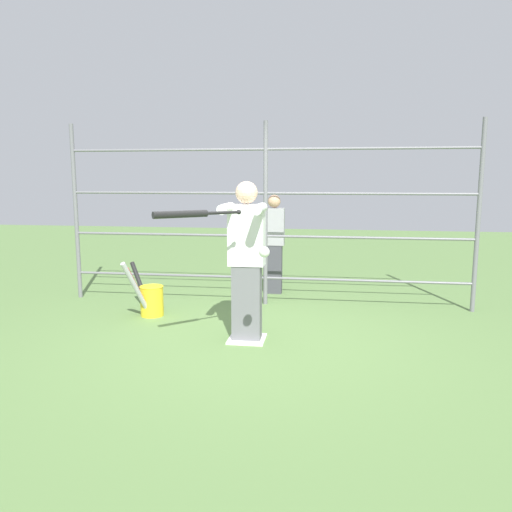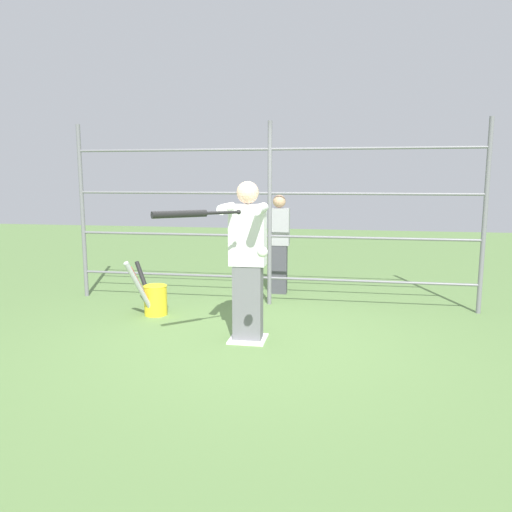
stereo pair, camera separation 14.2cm
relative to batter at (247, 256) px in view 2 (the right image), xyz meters
name	(u,v)px [view 2 (the right image)]	position (x,y,z in m)	size (l,w,h in m)	color
ground_plane	(248,340)	(0.00, -0.02, -0.94)	(24.00, 24.00, 0.00)	#608447
home_plate	(248,339)	(0.00, -0.02, -0.93)	(0.40, 0.40, 0.02)	white
fence_backstop	(270,215)	(0.00, -1.62, 0.33)	(5.64, 0.06, 2.53)	slate
batter	(247,256)	(0.00, 0.00, 0.00)	(0.45, 0.58, 1.73)	slate
baseball_bat_swinging	(187,214)	(0.40, 0.81, 0.51)	(0.70, 0.63, 0.07)	black
softball_in_flight	(262,252)	(-0.31, 0.93, 0.19)	(0.10, 0.10, 0.10)	white
bat_bucket	(153,298)	(1.40, -0.79, -0.71)	(0.60, 0.96, 0.78)	yellow
bystander_behind_fence	(279,243)	(-0.04, -2.31, -0.15)	(0.31, 0.19, 1.51)	#3F3F47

